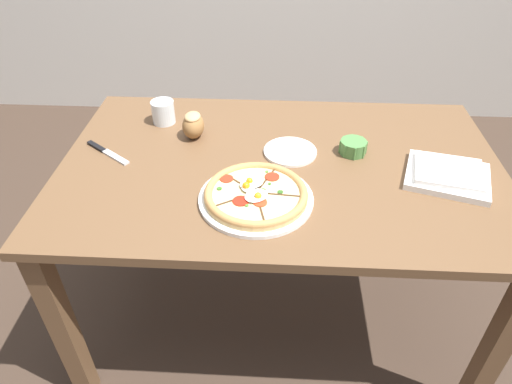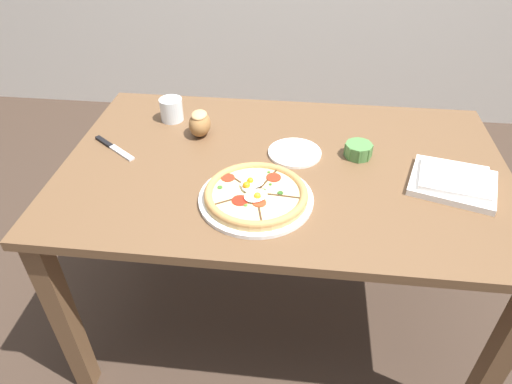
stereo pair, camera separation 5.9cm
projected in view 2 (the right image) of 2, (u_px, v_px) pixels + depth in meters
ground_plane at (278, 309)px, 1.88m from camera, size 12.00×12.00×0.00m
dining_table at (283, 187)px, 1.50m from camera, size 1.39×0.87×0.73m
pizza at (256, 195)px, 1.28m from camera, size 0.33×0.33×0.05m
ramekin_bowl at (358, 150)px, 1.46m from camera, size 0.09×0.09×0.05m
napkin_folded at (453, 181)px, 1.34m from camera, size 0.29×0.26×0.04m
bread_piece_near at (200, 123)px, 1.55m from camera, size 0.07×0.10×0.09m
knife_main at (113, 148)px, 1.50m from camera, size 0.17×0.14×0.01m
water_glass at (172, 111)px, 1.64m from camera, size 0.08×0.08×0.08m
side_saucer at (295, 153)px, 1.48m from camera, size 0.17×0.17×0.01m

